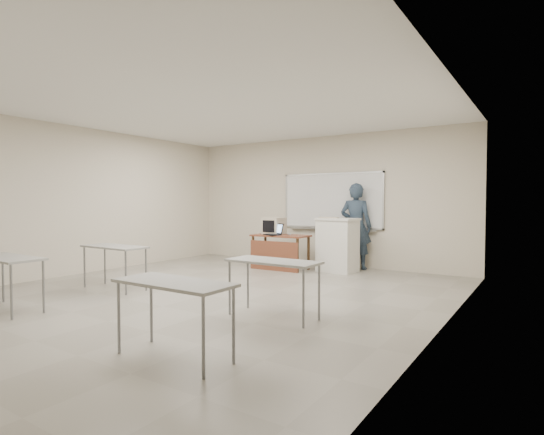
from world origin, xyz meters
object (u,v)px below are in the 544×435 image
Objects in this scene: crt_monitor at (274,226)px; mouse at (290,234)px; instructor_desk at (278,246)px; whiteboard at (332,201)px; podium at (337,245)px; laptop at (274,232)px; keyboard at (329,218)px; presenter at (356,226)px.

crt_monitor reaches higher than mouse.
whiteboard is at bearing 59.05° from instructor_desk.
podium is at bearing 12.87° from mouse.
laptop is at bearing -58.05° from crt_monitor.
podium reaches higher than laptop.
crt_monitor is 0.32m from laptop.
podium is 0.60m from keyboard.
whiteboard is at bearing 128.25° from podium.
presenter reaches higher than keyboard.
laptop reaches higher than mouse.
mouse is (-1.00, -0.30, 0.20)m from podium.
instructor_desk is at bearing -42.14° from crt_monitor.
presenter is (1.48, 1.04, 0.13)m from laptop.
keyboard is at bearing 37.17° from laptop.
crt_monitor is (-1.45, -0.22, 0.37)m from podium.
whiteboard reaches higher than instructor_desk.
laptop is (0.15, -0.25, -0.13)m from crt_monitor.
laptop reaches higher than instructor_desk.
keyboard is (1.05, 0.33, 0.63)m from instructor_desk.
laptop is 0.35m from mouse.
whiteboard is at bearing 100.26° from keyboard.
instructor_desk is 1.77m from presenter.
podium is 12.90× the size of mouse.
instructor_desk is at bearing -173.65° from keyboard.
crt_monitor is 1.13× the size of keyboard.
instructor_desk is 0.36m from mouse.
whiteboard is at bearing 61.23° from mouse.
crt_monitor is at bearing 141.37° from laptop.
presenter is (1.38, 1.02, 0.43)m from instructor_desk.
crt_monitor is 1.32m from keyboard.
instructor_desk is 3.65× the size of laptop.
podium reaches higher than crt_monitor.
mouse is (-0.50, -1.06, -0.71)m from whiteboard.
crt_monitor is at bearing 166.92° from mouse.
whiteboard is 1.71m from instructor_desk.
mouse is at bearing 37.17° from instructor_desk.
presenter reaches higher than laptop.
keyboard reaches higher than podium.
instructor_desk is 14.15× the size of mouse.
mouse is (0.45, -0.08, -0.17)m from crt_monitor.
presenter reaches higher than podium.
mouse reaches higher than instructor_desk.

